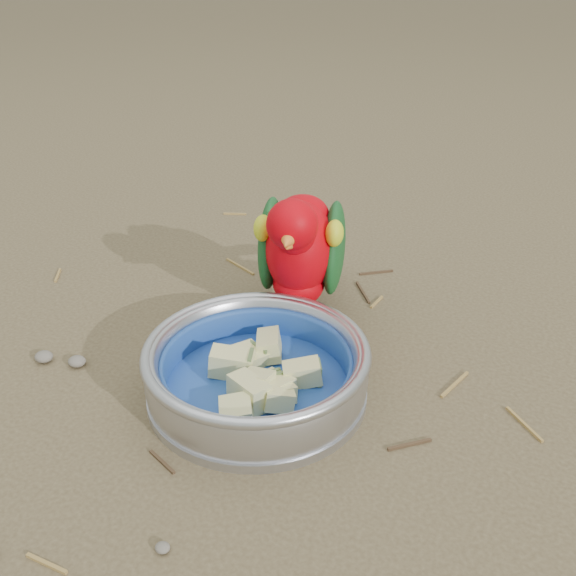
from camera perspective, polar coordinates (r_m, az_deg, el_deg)
The scene contains 6 objects.
ground at distance 0.67m, azimuth -3.15°, elevation -11.26°, with size 60.00×60.00×0.00m, color brown.
food_bowl at distance 0.69m, azimuth -2.74°, elevation -8.92°, with size 0.23×0.23×0.02m, color #B2B2BA.
bowl_wall at distance 0.67m, azimuth -2.80°, elevation -6.89°, with size 0.23×0.23×0.04m, color #B2B2BA, non-canonical shape.
fruit_wedges at distance 0.67m, azimuth -2.79°, elevation -7.37°, with size 0.14×0.14×0.03m, color beige, non-canonical shape.
lory_parrot at distance 0.77m, azimuth 1.05°, elevation 2.56°, with size 0.10×0.22×0.18m, color #C6000A, non-canonical shape.
ground_debris at distance 0.73m, azimuth 0.37°, elevation -6.88°, with size 0.90×0.80×0.01m, color olive, non-canonical shape.
Camera 1 is at (0.27, -0.43, 0.43)m, focal length 40.00 mm.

